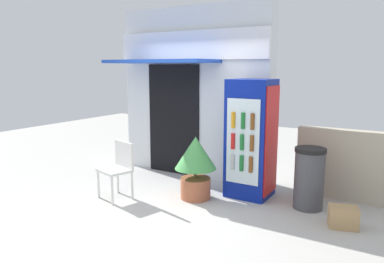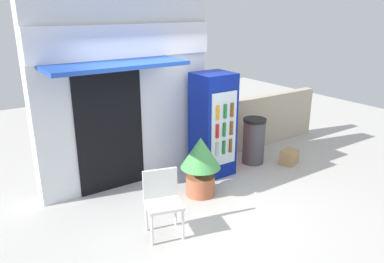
% 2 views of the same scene
% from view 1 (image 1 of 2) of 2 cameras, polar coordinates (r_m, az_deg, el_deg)
% --- Properties ---
extents(ground, '(16.00, 16.00, 0.00)m').
position_cam_1_polar(ground, '(5.75, -5.04, -10.88)').
color(ground, beige).
extents(storefront_building, '(3.02, 1.16, 3.11)m').
position_cam_1_polar(storefront_building, '(6.95, 0.17, 6.26)').
color(storefront_building, silver).
rests_on(storefront_building, ground).
extents(drink_cooler, '(0.68, 0.67, 1.86)m').
position_cam_1_polar(drink_cooler, '(5.88, 9.08, -1.10)').
color(drink_cooler, navy).
rests_on(drink_cooler, ground).
extents(plastic_chair, '(0.56, 0.52, 0.89)m').
position_cam_1_polar(plastic_chair, '(5.92, -11.19, -5.10)').
color(plastic_chair, silver).
rests_on(plastic_chair, ground).
extents(potted_plant_near_shop, '(0.65, 0.65, 0.98)m').
position_cam_1_polar(potted_plant_near_shop, '(5.76, 0.55, -4.69)').
color(potted_plant_near_shop, '#AD5B3D').
rests_on(potted_plant_near_shop, ground).
extents(trash_bin, '(0.44, 0.44, 0.90)m').
position_cam_1_polar(trash_bin, '(5.65, 17.57, -6.86)').
color(trash_bin, '#47474C').
rests_on(trash_bin, ground).
extents(cardboard_box, '(0.42, 0.36, 0.27)m').
position_cam_1_polar(cardboard_box, '(5.25, 22.25, -12.09)').
color(cardboard_box, tan).
rests_on(cardboard_box, ground).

